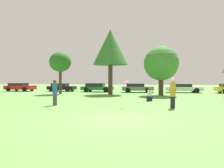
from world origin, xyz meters
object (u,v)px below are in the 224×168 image
Objects in this scene: tree_2 at (161,64)px; parked_car_grey at (137,88)px; person_thrower at (55,92)px; parked_car_green at (97,87)px; parked_car_white at (183,88)px; parked_car_red at (20,87)px; tree_1 at (110,47)px; tree_0 at (60,62)px; person_catcher at (173,93)px; frisbee at (127,82)px; parked_car_black at (61,87)px; bystander_sitting at (149,96)px.

parked_car_grey is at bearing 119.25° from tree_2.
person_thrower is 14.42m from parked_car_green.
parked_car_green is 0.97× the size of parked_car_white.
parked_car_grey is at bearing 71.28° from person_thrower.
parked_car_red is (-19.92, 4.76, -2.75)m from tree_2.
tree_1 is at bearing 79.20° from person_thrower.
tree_2 is at bearing -1.90° from tree_0.
person_catcher is at bearing 0.00° from person_thrower.
parked_car_grey is (-2.65, 4.74, -2.76)m from tree_2.
frisbee is 11.02m from tree_1.
tree_0 is at bearing -152.82° from parked_car_grey.
tree_1 reaches higher than parked_car_black.
parked_car_white reaches higher than bystander_sitting.
parked_car_white is (11.52, 0.26, -0.03)m from parked_car_green.
parked_car_black is at bearing 137.91° from bystander_sitting.
frisbee is 18.31m from parked_car_black.
tree_0 is 6.48m from parked_car_green.
parked_car_red is at bearing 140.24° from frisbee.
tree_1 is 10.52m from parked_car_black.
parked_car_white is at bearing 0.96° from parked_car_black.
parked_car_red reaches higher than parked_car_black.
tree_1 is at bearing -150.74° from parked_car_white.
frisbee is 4.11m from bystander_sitting.
person_catcher reaches higher than parked_car_black.
parked_car_grey is (0.22, 14.16, -0.90)m from frisbee.
person_thrower is 0.97× the size of person_catcher.
tree_0 is 15.95m from parked_car_white.
parked_car_green is (-0.68, 14.40, -0.24)m from person_thrower.
frisbee is 0.29× the size of bystander_sitting.
person_thrower is 18.79m from parked_car_red.
person_thrower is 15.95m from parked_car_black.
person_catcher is 9.80m from tree_2.
tree_1 is at bearing 123.79° from bystander_sitting.
person_catcher is at bearing -90.78° from tree_2.
person_thrower is 0.41× the size of parked_car_grey.
tree_0 reaches higher than parked_car_green.
bystander_sitting is at bearing -31.01° from tree_0.
tree_1 is at bearing 105.27° from frisbee.
parked_car_red is at bearing -178.84° from parked_car_grey.
tree_1 is at bearing -123.86° from parked_car_grey.
parked_car_red is at bearing -177.54° from parked_car_white.
person_catcher is 0.40× the size of parked_car_green.
frisbee is at bearing -106.98° from tree_2.
tree_1 is 1.67× the size of parked_car_green.
tree_0 is at bearing 131.67° from frisbee.
tree_0 is 6.22m from tree_1.
person_thrower reaches higher than parked_car_black.
tree_2 is (5.60, -0.55, -1.97)m from tree_1.
parked_car_green is at bearing 148.88° from tree_2.
parked_car_black is 16.92m from parked_car_white.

